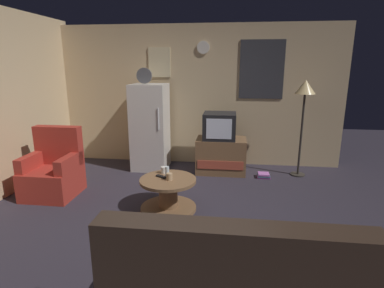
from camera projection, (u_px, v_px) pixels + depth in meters
The scene contains 14 objects.
ground_plane at pixel (174, 224), 3.67m from camera, with size 12.00×12.00×0.00m, color #2D2833.
wall_with_art at pixel (197, 96), 5.70m from camera, with size 5.20×0.12×2.51m.
fridge at pixel (150, 127), 5.48m from camera, with size 0.60×0.62×1.77m.
tv_stand at pixel (221, 156), 5.37m from camera, with size 0.84×0.53×0.60m.
crt_tv at pixel (220, 126), 5.24m from camera, with size 0.54×0.51×0.44m.
standing_lamp at pixel (305, 95), 4.95m from camera, with size 0.32×0.32×1.59m.
coffee_table at pixel (168, 194), 3.99m from camera, with size 0.72×0.72×0.42m.
wine_glass at pixel (167, 172), 3.96m from camera, with size 0.05×0.05×0.15m, color silver.
mug_ceramic_white at pixel (164, 170), 4.13m from camera, with size 0.08×0.08×0.09m, color silver.
mug_ceramic_tan at pixel (169, 177), 3.89m from camera, with size 0.08×0.08×0.09m, color tan.
remote_control at pixel (161, 177), 3.99m from camera, with size 0.15×0.04×0.02m, color black.
armchair at pixel (54, 172), 4.45m from camera, with size 0.68×0.68×0.96m.
couch at pixel (231, 288), 2.18m from camera, with size 1.70×0.80×0.92m.
book_stack at pixel (264, 175), 5.16m from camera, with size 0.21×0.17×0.08m.
Camera 1 is at (0.62, -3.26, 1.84)m, focal length 29.12 mm.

